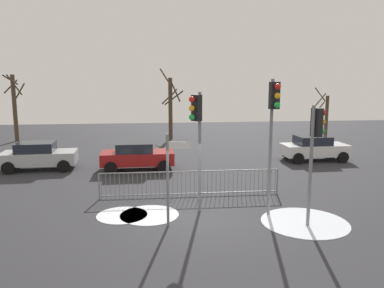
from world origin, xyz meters
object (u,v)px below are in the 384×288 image
at_px(car_red_mid, 137,155).
at_px(bare_tree_left, 171,106).
at_px(direction_sign_post, 170,175).
at_px(car_white_far, 314,148).
at_px(traffic_light_mid_left, 273,117).
at_px(car_silver_trailing, 39,155).
at_px(bare_tree_right, 326,115).
at_px(bare_tree_centre, 15,105).
at_px(traffic_light_rear_right, 316,138).
at_px(traffic_light_rear_left, 197,125).

xyz_separation_m(car_red_mid, bare_tree_left, (2.41, 10.44, 1.92)).
distance_m(direction_sign_post, car_white_far, 13.03).
bearing_deg(car_red_mid, traffic_light_mid_left, -58.05).
bearing_deg(car_silver_trailing, car_white_far, -1.02).
height_order(car_silver_trailing, bare_tree_right, bare_tree_right).
bearing_deg(bare_tree_centre, direction_sign_post, -59.90).
xyz_separation_m(traffic_light_rear_right, car_silver_trailing, (-11.11, 9.18, -2.12)).
bearing_deg(traffic_light_mid_left, bare_tree_left, -87.73).
distance_m(traffic_light_mid_left, bare_tree_centre, 23.42).
height_order(traffic_light_rear_right, bare_tree_centre, bare_tree_centre).
bearing_deg(traffic_light_mid_left, car_white_far, -127.71).
distance_m(direction_sign_post, bare_tree_centre, 21.90).
relative_size(traffic_light_mid_left, car_silver_trailing, 1.22).
xyz_separation_m(traffic_light_rear_right, direction_sign_post, (-4.61, 0.45, -1.19)).
distance_m(traffic_light_rear_right, bare_tree_left, 19.32).
distance_m(car_red_mid, bare_tree_centre, 14.65).
height_order(car_red_mid, car_white_far, same).
relative_size(car_silver_trailing, bare_tree_right, 0.94).
distance_m(direction_sign_post, car_red_mid, 8.26).
height_order(traffic_light_rear_right, car_white_far, traffic_light_rear_right).
bearing_deg(traffic_light_rear_right, bare_tree_right, 130.16).
xyz_separation_m(car_white_far, bare_tree_left, (-7.96, 9.24, 1.92)).
bearing_deg(car_red_mid, traffic_light_rear_left, -72.18).
bearing_deg(direction_sign_post, bare_tree_left, 99.73).
relative_size(traffic_light_rear_right, traffic_light_rear_left, 0.91).
height_order(bare_tree_left, bare_tree_right, bare_tree_left).
height_order(traffic_light_mid_left, bare_tree_left, bare_tree_left).
relative_size(traffic_light_mid_left, bare_tree_centre, 0.92).
xyz_separation_m(direction_sign_post, car_red_mid, (-1.30, 8.10, -0.93)).
height_order(direction_sign_post, car_white_far, direction_sign_post).
height_order(traffic_light_rear_left, bare_tree_right, traffic_light_rear_left).
bearing_deg(traffic_light_rear_left, direction_sign_post, 97.32).
height_order(car_red_mid, bare_tree_left, bare_tree_left).
relative_size(traffic_light_mid_left, bare_tree_left, 0.84).
relative_size(car_white_far, bare_tree_centre, 0.74).
bearing_deg(bare_tree_right, bare_tree_left, 174.50).
height_order(direction_sign_post, bare_tree_left, bare_tree_left).
distance_m(traffic_light_mid_left, car_silver_trailing, 13.24).
distance_m(direction_sign_post, bare_tree_right, 22.05).
bearing_deg(car_red_mid, direction_sign_post, -81.57).
bearing_deg(traffic_light_rear_left, traffic_light_mid_left, -144.45).
bearing_deg(bare_tree_left, traffic_light_rear_right, -79.58).
bearing_deg(traffic_light_rear_right, car_white_far, 132.43).
height_order(traffic_light_rear_right, traffic_light_mid_left, traffic_light_mid_left).
bearing_deg(traffic_light_rear_right, car_silver_trailing, -152.53).
height_order(direction_sign_post, car_red_mid, direction_sign_post).
relative_size(traffic_light_rear_left, traffic_light_mid_left, 0.91).
bearing_deg(car_white_far, bare_tree_left, 130.00).
xyz_separation_m(direction_sign_post, car_silver_trailing, (-6.50, 8.73, -0.93)).
xyz_separation_m(car_white_far, bare_tree_right, (4.55, 8.04, 1.19)).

